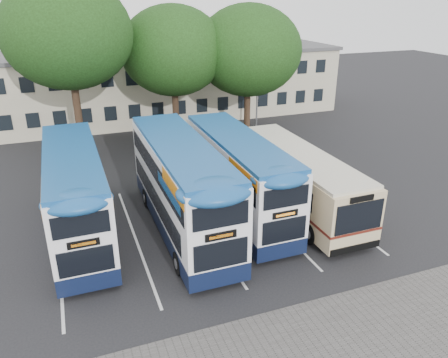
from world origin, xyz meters
TOP-DOWN VIEW (x-y plane):
  - ground at (0.00, 0.00)m, footprint 120.00×120.00m
  - bay_lines at (-3.75, 5.00)m, footprint 14.12×11.00m
  - depot_building at (0.00, 26.99)m, footprint 32.40×8.40m
  - lamp_post at (6.00, 19.97)m, footprint 0.25×1.05m
  - tree_left at (-8.75, 17.08)m, footprint 8.30×8.30m
  - tree_mid at (-1.47, 18.84)m, footprint 7.74×7.74m
  - tree_right at (4.23, 18.02)m, footprint 8.13×8.13m
  - bus_dd_left at (-9.66, 6.36)m, footprint 2.50×10.32m
  - bus_dd_mid at (-4.82, 5.17)m, footprint 2.66×10.97m
  - bus_dd_right at (-1.60, 5.79)m, footprint 2.50×10.29m
  - bus_single at (1.68, 5.47)m, footprint 2.77×10.88m

SIDE VIEW (x-z plane):
  - ground at x=0.00m, z-range 0.00..0.00m
  - bay_lines at x=-3.75m, z-range 0.00..0.01m
  - bus_single at x=1.68m, z-range 0.22..3.46m
  - bus_dd_right at x=-1.60m, z-range 0.22..4.51m
  - bus_dd_left at x=-9.66m, z-range 0.22..4.52m
  - bus_dd_mid at x=-4.82m, z-range 0.23..4.80m
  - depot_building at x=0.00m, z-range 0.05..6.25m
  - lamp_post at x=6.00m, z-range 0.55..9.61m
  - tree_right at x=4.23m, z-range 1.71..12.07m
  - tree_mid at x=-1.47m, z-range 1.86..12.19m
  - tree_left at x=-8.75m, z-range 2.52..14.65m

